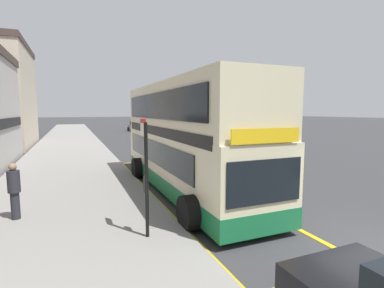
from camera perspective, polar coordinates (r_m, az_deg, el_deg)
The scene contains 7 objects.
ground_plane at distance 36.87m, azimuth -12.12°, elevation 1.30°, with size 260.00×260.00×0.00m, color #333335.
pavement_near at distance 36.25m, azimuth -23.06°, elevation 0.94°, with size 6.00×76.00×0.14m, color gray.
double_decker_bus at distance 11.80m, azimuth -1.45°, elevation 0.55°, with size 3.16×10.75×4.40m.
bus_bay_markings at distance 12.29m, azimuth -1.57°, elevation -8.98°, with size 3.11×14.30×0.01m.
bus_stop_sign at distance 7.26m, azimuth -9.19°, elevation -5.04°, with size 0.09×0.51×2.97m.
parked_car_grey_kerbside at distance 48.08m, azimuth -11.19°, elevation 3.48°, with size 2.09×4.20×1.62m.
pedestrian_waiting_near_sign at distance 9.92m, azimuth -31.84°, elevation -7.60°, with size 0.34×0.34×1.66m.
Camera 1 is at (-6.70, -4.11, 3.31)m, focal length 26.85 mm.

